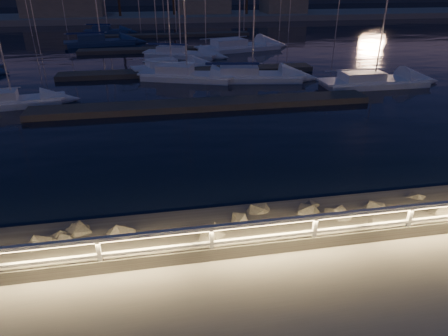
{
  "coord_description": "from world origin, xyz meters",
  "views": [
    {
      "loc": [
        -3.29,
        -8.93,
        7.16
      ],
      "look_at": [
        -0.92,
        4.0,
        0.8
      ],
      "focal_mm": 32.0,
      "sensor_mm": 36.0,
      "label": 1
    }
  ],
  "objects_px": {
    "guard_rail": "(279,227)",
    "sailboat_m": "(107,31)",
    "sailboat_f": "(185,75)",
    "sailboat_h": "(371,81)",
    "sailboat_g": "(179,53)",
    "sailboat_j": "(169,66)",
    "sailboat_c": "(249,75)",
    "sailboat_n": "(99,41)",
    "sailboat_a": "(10,101)",
    "sailboat_l": "(237,46)"
  },
  "relations": [
    {
      "from": "sailboat_c",
      "to": "sailboat_n",
      "type": "bearing_deg",
      "value": 132.31
    },
    {
      "from": "sailboat_g",
      "to": "sailboat_j",
      "type": "xyz_separation_m",
      "value": [
        -1.39,
        -6.53,
        -0.0
      ]
    },
    {
      "from": "guard_rail",
      "to": "sailboat_h",
      "type": "bearing_deg",
      "value": 54.83
    },
    {
      "from": "sailboat_f",
      "to": "sailboat_h",
      "type": "relative_size",
      "value": 0.92
    },
    {
      "from": "sailboat_l",
      "to": "sailboat_n",
      "type": "height_order",
      "value": "sailboat_l"
    },
    {
      "from": "sailboat_g",
      "to": "sailboat_h",
      "type": "relative_size",
      "value": 0.91
    },
    {
      "from": "sailboat_a",
      "to": "sailboat_g",
      "type": "distance_m",
      "value": 19.87
    },
    {
      "from": "sailboat_l",
      "to": "sailboat_n",
      "type": "bearing_deg",
      "value": 141.17
    },
    {
      "from": "guard_rail",
      "to": "sailboat_c",
      "type": "distance_m",
      "value": 23.18
    },
    {
      "from": "sailboat_g",
      "to": "sailboat_l",
      "type": "relative_size",
      "value": 0.78
    },
    {
      "from": "sailboat_c",
      "to": "sailboat_h",
      "type": "relative_size",
      "value": 0.98
    },
    {
      "from": "sailboat_g",
      "to": "sailboat_l",
      "type": "bearing_deg",
      "value": 45.12
    },
    {
      "from": "sailboat_a",
      "to": "sailboat_l",
      "type": "bearing_deg",
      "value": 34.93
    },
    {
      "from": "sailboat_j",
      "to": "sailboat_n",
      "type": "relative_size",
      "value": 0.83
    },
    {
      "from": "guard_rail",
      "to": "sailboat_m",
      "type": "relative_size",
      "value": 3.84
    },
    {
      "from": "sailboat_h",
      "to": "sailboat_j",
      "type": "xyz_separation_m",
      "value": [
        -15.06,
        8.38,
        -0.01
      ]
    },
    {
      "from": "sailboat_j",
      "to": "sailboat_n",
      "type": "height_order",
      "value": "sailboat_n"
    },
    {
      "from": "guard_rail",
      "to": "sailboat_m",
      "type": "bearing_deg",
      "value": 99.44
    },
    {
      "from": "sailboat_j",
      "to": "guard_rail",
      "type": "bearing_deg",
      "value": -102.14
    },
    {
      "from": "sailboat_h",
      "to": "sailboat_j",
      "type": "height_order",
      "value": "sailboat_h"
    },
    {
      "from": "sailboat_f",
      "to": "sailboat_m",
      "type": "bearing_deg",
      "value": 126.89
    },
    {
      "from": "sailboat_a",
      "to": "sailboat_g",
      "type": "relative_size",
      "value": 0.82
    },
    {
      "from": "sailboat_a",
      "to": "sailboat_l",
      "type": "distance_m",
      "value": 26.64
    },
    {
      "from": "sailboat_c",
      "to": "sailboat_f",
      "type": "height_order",
      "value": "sailboat_c"
    },
    {
      "from": "sailboat_m",
      "to": "sailboat_n",
      "type": "xyz_separation_m",
      "value": [
        -0.03,
        -11.21,
        0.05
      ]
    },
    {
      "from": "guard_rail",
      "to": "sailboat_j",
      "type": "xyz_separation_m",
      "value": [
        -1.53,
        27.58,
        -0.96
      ]
    },
    {
      "from": "sailboat_l",
      "to": "sailboat_a",
      "type": "bearing_deg",
      "value": -151.53
    },
    {
      "from": "sailboat_m",
      "to": "sailboat_j",
      "type": "bearing_deg",
      "value": -68.47
    },
    {
      "from": "sailboat_h",
      "to": "sailboat_j",
      "type": "distance_m",
      "value": 17.23
    },
    {
      "from": "guard_rail",
      "to": "sailboat_g",
      "type": "xyz_separation_m",
      "value": [
        -0.15,
        34.11,
        -0.96
      ]
    },
    {
      "from": "sailboat_a",
      "to": "sailboat_n",
      "type": "relative_size",
      "value": 0.75
    },
    {
      "from": "sailboat_f",
      "to": "sailboat_m",
      "type": "distance_m",
      "value": 32.36
    },
    {
      "from": "sailboat_j",
      "to": "sailboat_n",
      "type": "bearing_deg",
      "value": 99.91
    },
    {
      "from": "sailboat_m",
      "to": "sailboat_g",
      "type": "bearing_deg",
      "value": -60.68
    },
    {
      "from": "sailboat_n",
      "to": "sailboat_g",
      "type": "bearing_deg",
      "value": -57.02
    },
    {
      "from": "sailboat_h",
      "to": "sailboat_f",
      "type": "bearing_deg",
      "value": 161.28
    },
    {
      "from": "guard_rail",
      "to": "sailboat_l",
      "type": "height_order",
      "value": "sailboat_l"
    },
    {
      "from": "sailboat_f",
      "to": "sailboat_n",
      "type": "xyz_separation_m",
      "value": [
        -8.67,
        19.97,
        0.03
      ]
    },
    {
      "from": "guard_rail",
      "to": "sailboat_m",
      "type": "height_order",
      "value": "sailboat_m"
    },
    {
      "from": "sailboat_f",
      "to": "sailboat_h",
      "type": "bearing_deg",
      "value": 3.09
    },
    {
      "from": "guard_rail",
      "to": "sailboat_h",
      "type": "height_order",
      "value": "sailboat_h"
    },
    {
      "from": "sailboat_m",
      "to": "sailboat_n",
      "type": "relative_size",
      "value": 0.79
    },
    {
      "from": "sailboat_h",
      "to": "sailboat_j",
      "type": "bearing_deg",
      "value": 150.49
    },
    {
      "from": "sailboat_g",
      "to": "sailboat_h",
      "type": "bearing_deg",
      "value": -25.55
    },
    {
      "from": "sailboat_c",
      "to": "sailboat_h",
      "type": "distance_m",
      "value": 9.52
    },
    {
      "from": "guard_rail",
      "to": "sailboat_m",
      "type": "xyz_separation_m",
      "value": [
        -9.15,
        55.02,
        -0.95
      ]
    },
    {
      "from": "sailboat_c",
      "to": "sailboat_n",
      "type": "distance_m",
      "value": 25.26
    },
    {
      "from": "sailboat_f",
      "to": "sailboat_h",
      "type": "xyz_separation_m",
      "value": [
        14.04,
        -4.64,
        -0.02
      ]
    },
    {
      "from": "sailboat_g",
      "to": "sailboat_j",
      "type": "bearing_deg",
      "value": -80.06
    },
    {
      "from": "sailboat_m",
      "to": "sailboat_a",
      "type": "bearing_deg",
      "value": -89.04
    }
  ]
}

